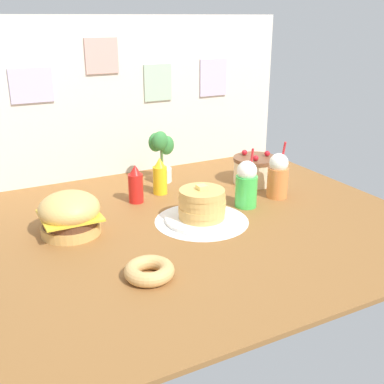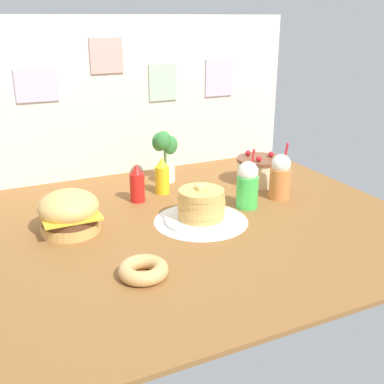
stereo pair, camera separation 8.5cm
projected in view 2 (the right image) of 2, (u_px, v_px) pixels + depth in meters
The scene contains 12 objects.
ground_plane at pixel (196, 223), 2.31m from camera, with size 2.09×1.79×0.02m, color brown.
back_wall at pixel (133, 96), 2.89m from camera, with size 2.09×0.04×0.95m.
doily_mat at pixel (201, 221), 2.30m from camera, with size 0.46×0.46×0.00m, color white.
burger at pixel (69, 212), 2.17m from camera, with size 0.28×0.28×0.20m.
pancake_stack at pixel (201, 207), 2.28m from camera, with size 0.36×0.36×0.18m.
layer_cake at pixel (258, 170), 2.80m from camera, with size 0.26×0.26×0.19m.
ketchup_bottle at pixel (137, 184), 2.52m from camera, with size 0.08×0.08×0.21m.
mustard_bottle at pixel (163, 177), 2.64m from camera, with size 0.08×0.08×0.21m.
cream_soda_cup at pixel (247, 185), 2.43m from camera, with size 0.12×0.12×0.31m.
orange_float_cup at pixel (280, 177), 2.56m from camera, with size 0.12×0.12×0.31m.
donut_pink_glaze at pixel (143, 270), 1.80m from camera, with size 0.19×0.19×0.06m.
potted_plant at pixel (165, 154), 2.81m from camera, with size 0.15×0.12×0.32m.
Camera 2 is at (-0.91, -1.90, 0.94)m, focal length 44.01 mm.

